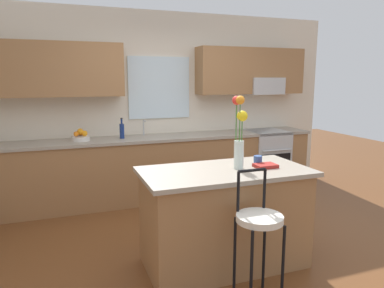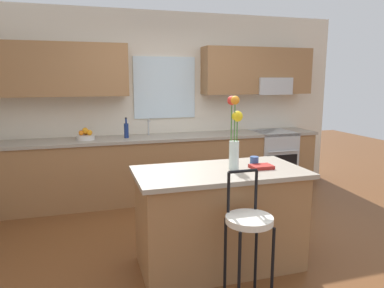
{
  "view_description": "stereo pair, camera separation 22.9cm",
  "coord_description": "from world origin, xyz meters",
  "px_view_note": "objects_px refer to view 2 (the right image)",
  "views": [
    {
      "loc": [
        -1.39,
        -3.23,
        1.73
      ],
      "look_at": [
        -0.01,
        0.55,
        1.0
      ],
      "focal_mm": 33.6,
      "sensor_mm": 36.0,
      "label": 1
    },
    {
      "loc": [
        -1.17,
        -3.3,
        1.73
      ],
      "look_at": [
        -0.01,
        0.55,
        1.0
      ],
      "focal_mm": 33.6,
      "sensor_mm": 36.0,
      "label": 2
    }
  ],
  "objects_px": {
    "flower_vase": "(235,133)",
    "fruit_bowl_oranges": "(86,136)",
    "oven_range": "(272,160)",
    "cookbook": "(261,167)",
    "kitchen_island": "(219,218)",
    "bar_stool_near": "(249,226)",
    "bottle_olive_oil": "(126,130)",
    "mug_ceramic": "(254,161)"
  },
  "relations": [
    {
      "from": "oven_range",
      "to": "kitchen_island",
      "type": "xyz_separation_m",
      "value": [
        -1.68,
        -2.03,
        0.0
      ]
    },
    {
      "from": "bottle_olive_oil",
      "to": "bar_stool_near",
      "type": "bearing_deg",
      "value": -77.32
    },
    {
      "from": "fruit_bowl_oranges",
      "to": "bottle_olive_oil",
      "type": "height_order",
      "value": "bottle_olive_oil"
    },
    {
      "from": "kitchen_island",
      "to": "fruit_bowl_oranges",
      "type": "relative_size",
      "value": 6.41
    },
    {
      "from": "flower_vase",
      "to": "fruit_bowl_oranges",
      "type": "height_order",
      "value": "flower_vase"
    },
    {
      "from": "kitchen_island",
      "to": "cookbook",
      "type": "height_order",
      "value": "cookbook"
    },
    {
      "from": "bar_stool_near",
      "to": "oven_range",
      "type": "bearing_deg",
      "value": 57.55
    },
    {
      "from": "flower_vase",
      "to": "cookbook",
      "type": "relative_size",
      "value": 3.33
    },
    {
      "from": "flower_vase",
      "to": "bottle_olive_oil",
      "type": "relative_size",
      "value": 2.34
    },
    {
      "from": "bottle_olive_oil",
      "to": "mug_ceramic",
      "type": "bearing_deg",
      "value": -64.3
    },
    {
      "from": "kitchen_island",
      "to": "flower_vase",
      "type": "bearing_deg",
      "value": -3.76
    },
    {
      "from": "fruit_bowl_oranges",
      "to": "bottle_olive_oil",
      "type": "xyz_separation_m",
      "value": [
        0.55,
        -0.0,
        0.06
      ]
    },
    {
      "from": "bar_stool_near",
      "to": "fruit_bowl_oranges",
      "type": "height_order",
      "value": "fruit_bowl_oranges"
    },
    {
      "from": "kitchen_island",
      "to": "mug_ceramic",
      "type": "relative_size",
      "value": 17.09
    },
    {
      "from": "oven_range",
      "to": "cookbook",
      "type": "xyz_separation_m",
      "value": [
        -1.3,
        -2.09,
        0.48
      ]
    },
    {
      "from": "flower_vase",
      "to": "mug_ceramic",
      "type": "xyz_separation_m",
      "value": [
        0.23,
        0.06,
        -0.29
      ]
    },
    {
      "from": "oven_range",
      "to": "bottle_olive_oil",
      "type": "relative_size",
      "value": 3.23
    },
    {
      "from": "bar_stool_near",
      "to": "fruit_bowl_oranges",
      "type": "relative_size",
      "value": 4.34
    },
    {
      "from": "mug_ceramic",
      "to": "fruit_bowl_oranges",
      "type": "relative_size",
      "value": 0.37
    },
    {
      "from": "bar_stool_near",
      "to": "kitchen_island",
      "type": "bearing_deg",
      "value": 90.0
    },
    {
      "from": "oven_range",
      "to": "cookbook",
      "type": "relative_size",
      "value": 4.6
    },
    {
      "from": "cookbook",
      "to": "fruit_bowl_oranges",
      "type": "distance_m",
      "value": 2.61
    },
    {
      "from": "bottle_olive_oil",
      "to": "oven_range",
      "type": "bearing_deg",
      "value": -0.62
    },
    {
      "from": "mug_ceramic",
      "to": "bottle_olive_oil",
      "type": "relative_size",
      "value": 0.32
    },
    {
      "from": "oven_range",
      "to": "bottle_olive_oil",
      "type": "bearing_deg",
      "value": 179.38
    },
    {
      "from": "kitchen_island",
      "to": "bottle_olive_oil",
      "type": "xyz_separation_m",
      "value": [
        -0.6,
        2.06,
        0.57
      ]
    },
    {
      "from": "bar_stool_near",
      "to": "flower_vase",
      "type": "height_order",
      "value": "flower_vase"
    },
    {
      "from": "kitchen_island",
      "to": "bottle_olive_oil",
      "type": "relative_size",
      "value": 5.41
    },
    {
      "from": "bar_stool_near",
      "to": "fruit_bowl_oranges",
      "type": "bearing_deg",
      "value": 113.24
    },
    {
      "from": "oven_range",
      "to": "flower_vase",
      "type": "relative_size",
      "value": 1.38
    },
    {
      "from": "bar_stool_near",
      "to": "bottle_olive_oil",
      "type": "distance_m",
      "value": 2.76
    },
    {
      "from": "flower_vase",
      "to": "cookbook",
      "type": "distance_m",
      "value": 0.41
    },
    {
      "from": "bar_stool_near",
      "to": "mug_ceramic",
      "type": "xyz_separation_m",
      "value": [
        0.37,
        0.66,
        0.33
      ]
    },
    {
      "from": "cookbook",
      "to": "fruit_bowl_oranges",
      "type": "height_order",
      "value": "fruit_bowl_oranges"
    },
    {
      "from": "bottle_olive_oil",
      "to": "fruit_bowl_oranges",
      "type": "bearing_deg",
      "value": 179.64
    },
    {
      "from": "oven_range",
      "to": "flower_vase",
      "type": "height_order",
      "value": "flower_vase"
    },
    {
      "from": "bar_stool_near",
      "to": "fruit_bowl_oranges",
      "type": "xyz_separation_m",
      "value": [
        -1.15,
        2.67,
        0.34
      ]
    },
    {
      "from": "fruit_bowl_oranges",
      "to": "oven_range",
      "type": "bearing_deg",
      "value": -0.57
    },
    {
      "from": "kitchen_island",
      "to": "fruit_bowl_oranges",
      "type": "height_order",
      "value": "fruit_bowl_oranges"
    },
    {
      "from": "flower_vase",
      "to": "fruit_bowl_oranges",
      "type": "relative_size",
      "value": 2.78
    },
    {
      "from": "bar_stool_near",
      "to": "flower_vase",
      "type": "xyz_separation_m",
      "value": [
        0.13,
        0.6,
        0.62
      ]
    },
    {
      "from": "cookbook",
      "to": "kitchen_island",
      "type": "bearing_deg",
      "value": 171.48
    }
  ]
}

